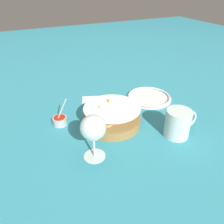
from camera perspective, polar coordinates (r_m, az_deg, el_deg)
ground_plane at (r=0.89m, az=1.26°, el=-1.98°), size 4.00×4.00×0.00m
food_basket at (r=0.85m, az=-0.07°, el=-1.21°), size 0.22×0.22×0.09m
sauce_cup at (r=0.88m, az=-13.45°, el=-2.12°), size 0.07×0.06×0.11m
wine_glass at (r=0.66m, az=-4.95°, el=-4.48°), size 0.08×0.08×0.16m
beer_mug at (r=0.82m, az=16.81°, el=-3.07°), size 0.13×0.09×0.10m
side_plate at (r=1.06m, az=9.63°, el=3.86°), size 0.21×0.21×0.01m
napkin at (r=1.04m, az=-4.93°, el=3.39°), size 0.12×0.09×0.01m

